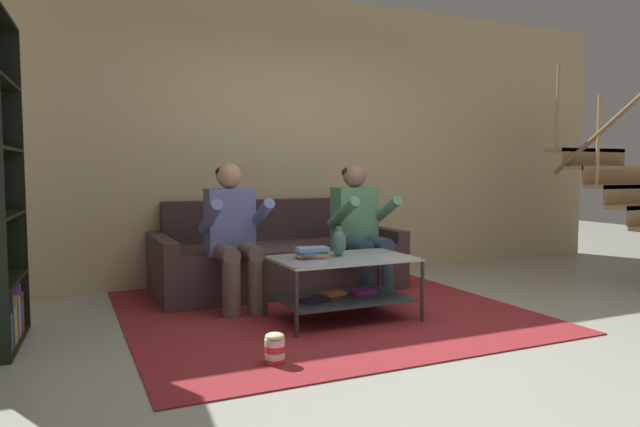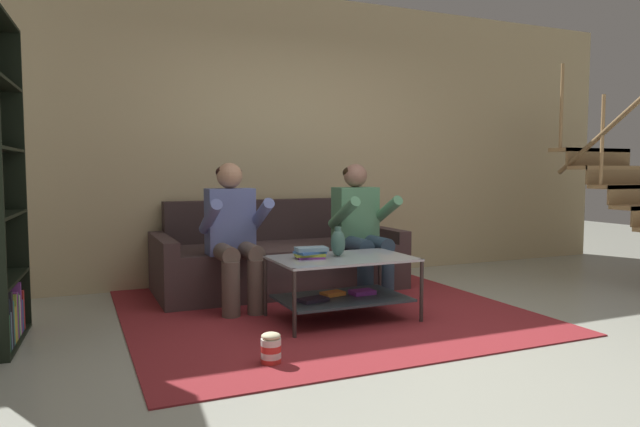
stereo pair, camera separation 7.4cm
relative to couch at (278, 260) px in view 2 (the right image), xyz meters
name	(u,v)px [view 2 (the right image)]	position (x,y,z in m)	size (l,w,h in m)	color
ground	(416,341)	(0.28, -1.92, -0.28)	(16.80, 16.80, 0.00)	#A7AA9B
back_partition	(286,138)	(0.28, 0.54, 1.17)	(8.40, 0.12, 2.90)	#CAB385
couch	(278,260)	(0.00, 0.00, 0.00)	(2.25, 0.99, 0.83)	#443232
person_seated_left	(234,229)	(-0.58, -0.57, 0.37)	(0.50, 0.58, 1.18)	brown
person_seated_right	(361,224)	(0.58, -0.58, 0.37)	(0.50, 0.58, 1.18)	#2D4357
coffee_table	(342,279)	(0.06, -1.24, 0.04)	(1.03, 0.65, 0.48)	silver
area_rug	(312,305)	(0.03, -0.75, -0.27)	(3.00, 3.19, 0.01)	maroon
vase	(338,242)	(0.07, -1.18, 0.30)	(0.11, 0.11, 0.22)	#426A5F
book_stack	(311,253)	(-0.17, -1.21, 0.24)	(0.25, 0.18, 0.08)	purple
popcorn_tub	(271,348)	(-0.73, -1.96, -0.18)	(0.12, 0.12, 0.19)	red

